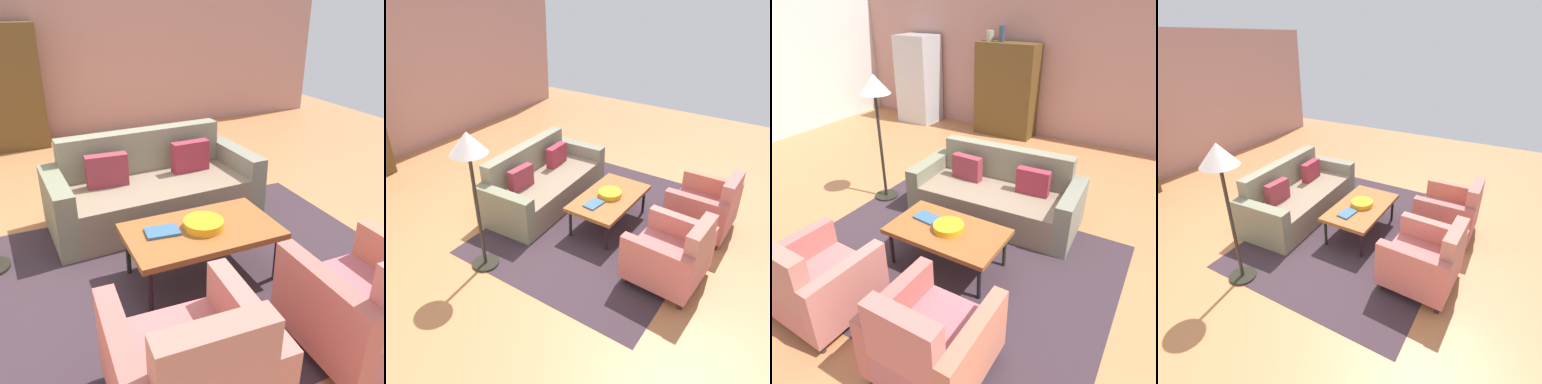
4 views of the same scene
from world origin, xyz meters
The scene contains 9 objects.
ground_plane centered at (0.00, 0.00, 0.00)m, with size 11.40×11.40×0.00m, color #B97647.
wall_back centered at (0.00, 3.70, 1.40)m, with size 9.50×0.12×2.80m, color tan.
area_rug centered at (0.34, -0.77, 0.00)m, with size 3.40×2.60×0.01m, color #372830.
couch centered at (0.34, 0.37, 0.29)m, with size 2.14×1.00×0.86m.
coffee_table centered at (0.34, -0.82, 0.41)m, with size 1.20×0.70×0.45m.
armchair_left centered at (-0.26, -1.99, 0.34)m, with size 0.83×0.83×0.88m.
armchair_right centered at (0.94, -1.99, 0.34)m, with size 0.80×0.80×0.88m.
fruit_bowl centered at (0.36, -0.82, 0.48)m, with size 0.32×0.32×0.07m, color orange.
book_stack centered at (0.04, -0.76, 0.46)m, with size 0.28×0.20×0.02m.
Camera 1 is at (-0.90, -3.40, 2.08)m, focal length 39.12 mm.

